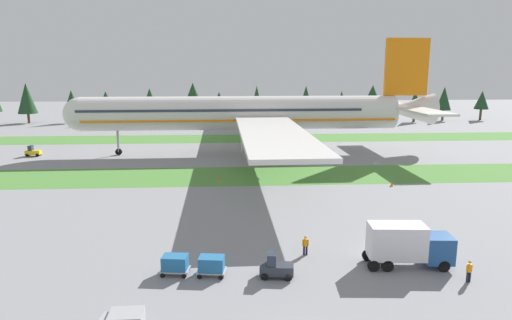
# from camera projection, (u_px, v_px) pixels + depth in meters

# --- Properties ---
(grass_strip_near) EXTENTS (320.00, 12.34, 0.01)m
(grass_strip_near) POSITION_uv_depth(u_px,v_px,m) (259.00, 175.00, 68.90)
(grass_strip_near) COLOR #4C8438
(grass_strip_near) RESTS_ON ground
(grass_strip_far) EXTENTS (320.00, 12.34, 0.01)m
(grass_strip_far) POSITION_uv_depth(u_px,v_px,m) (248.00, 138.00, 104.77)
(grass_strip_far) COLOR #4C8438
(grass_strip_far) RESTS_ON ground
(airliner) EXTENTS (69.26, 84.64, 21.38)m
(airliner) POSITION_uv_depth(u_px,v_px,m) (254.00, 113.00, 85.37)
(airliner) COLOR silver
(airliner) RESTS_ON ground
(baggage_tug) EXTENTS (2.74, 1.62, 1.97)m
(baggage_tug) POSITION_uv_depth(u_px,v_px,m) (276.00, 267.00, 35.41)
(baggage_tug) COLOR #2D333D
(baggage_tug) RESTS_ON ground
(cargo_dolly_lead) EXTENTS (2.37, 1.77, 1.55)m
(cargo_dolly_lead) POSITION_uv_depth(u_px,v_px,m) (212.00, 264.00, 35.72)
(cargo_dolly_lead) COLOR #A3A3A8
(cargo_dolly_lead) RESTS_ON ground
(cargo_dolly_second) EXTENTS (2.37, 1.77, 1.55)m
(cargo_dolly_second) POSITION_uv_depth(u_px,v_px,m) (175.00, 263.00, 35.91)
(cargo_dolly_second) COLOR #A3A3A8
(cargo_dolly_second) RESTS_ON ground
(catering_truck) EXTENTS (7.10, 2.79, 3.58)m
(catering_truck) POSITION_uv_depth(u_px,v_px,m) (408.00, 244.00, 37.17)
(catering_truck) COLOR #1E4C8E
(catering_truck) RESTS_ON ground
(pushback_tractor) EXTENTS (2.62, 1.34, 1.97)m
(pushback_tractor) POSITION_uv_depth(u_px,v_px,m) (33.00, 152.00, 83.69)
(pushback_tractor) COLOR yellow
(pushback_tractor) RESTS_ON ground
(ground_crew_marshaller) EXTENTS (0.56, 0.36, 1.74)m
(ground_crew_marshaller) POSITION_uv_depth(u_px,v_px,m) (305.00, 245.00, 39.60)
(ground_crew_marshaller) COLOR black
(ground_crew_marshaller) RESTS_ON ground
(ground_crew_loader) EXTENTS (0.54, 0.36, 1.74)m
(ground_crew_loader) POSITION_uv_depth(u_px,v_px,m) (469.00, 270.00, 34.59)
(ground_crew_loader) COLOR black
(ground_crew_loader) RESTS_ON ground
(taxiway_marker_0) EXTENTS (0.44, 0.44, 0.51)m
(taxiway_marker_0) POSITION_uv_depth(u_px,v_px,m) (219.00, 179.00, 65.85)
(taxiway_marker_0) COLOR orange
(taxiway_marker_0) RESTS_ON ground
(taxiway_marker_1) EXTENTS (0.44, 0.44, 0.62)m
(taxiway_marker_1) POSITION_uv_depth(u_px,v_px,m) (392.00, 184.00, 62.64)
(taxiway_marker_1) COLOR orange
(taxiway_marker_1) RESTS_ON ground
(distant_tree_line) EXTENTS (148.39, 9.80, 12.45)m
(distant_tree_line) POSITION_uv_depth(u_px,v_px,m) (223.00, 99.00, 133.18)
(distant_tree_line) COLOR #4C3823
(distant_tree_line) RESTS_ON ground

